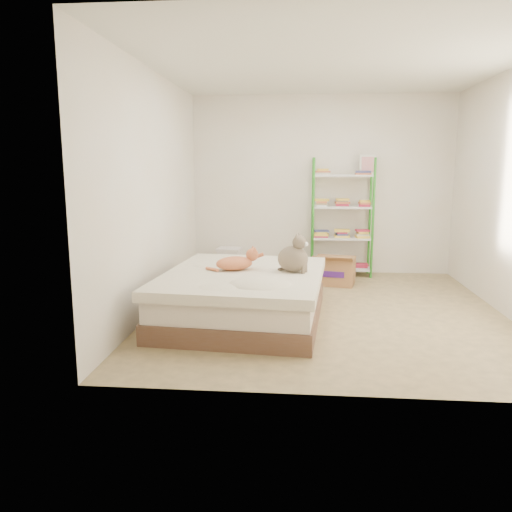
# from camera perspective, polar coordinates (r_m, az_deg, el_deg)

# --- Properties ---
(room) EXTENTS (3.81, 4.21, 2.61)m
(room) POSITION_cam_1_polar(r_m,az_deg,el_deg) (5.40, 8.34, 7.16)
(room) COLOR tan
(room) RESTS_ON ground
(bed) EXTENTS (1.75, 2.11, 0.50)m
(bed) POSITION_cam_1_polar(r_m,az_deg,el_deg) (5.20, -1.39, -4.56)
(bed) COLOR brown
(bed) RESTS_ON ground
(orange_cat) EXTENTS (0.52, 0.40, 0.19)m
(orange_cat) POSITION_cam_1_polar(r_m,az_deg,el_deg) (5.22, -2.50, -0.63)
(orange_cat) COLOR #F08550
(orange_cat) RESTS_ON bed
(grey_cat) EXTENTS (0.41, 0.37, 0.39)m
(grey_cat) POSITION_cam_1_polar(r_m,az_deg,el_deg) (5.13, 4.24, 0.31)
(grey_cat) COLOR gray
(grey_cat) RESTS_ON bed
(shelf_unit) EXTENTS (0.89, 0.36, 1.74)m
(shelf_unit) POSITION_cam_1_polar(r_m,az_deg,el_deg) (7.33, 9.84, 4.18)
(shelf_unit) COLOR #2E9227
(shelf_unit) RESTS_ON ground
(cardboard_box) EXTENTS (0.60, 0.60, 0.43)m
(cardboard_box) POSITION_cam_1_polar(r_m,az_deg,el_deg) (6.84, 8.97, -1.65)
(cardboard_box) COLOR #916341
(cardboard_box) RESTS_ON ground
(white_bin) EXTENTS (0.37, 0.33, 0.38)m
(white_bin) POSITION_cam_1_polar(r_m,az_deg,el_deg) (7.44, -3.07, -0.51)
(white_bin) COLOR white
(white_bin) RESTS_ON ground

